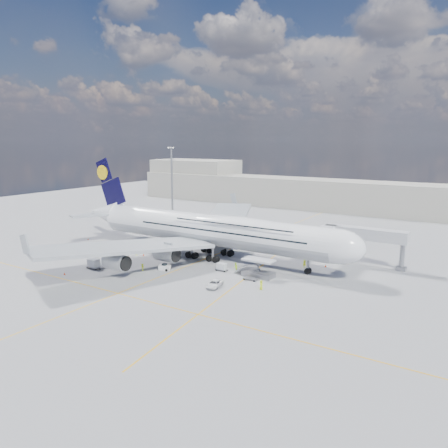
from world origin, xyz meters
The scene contains 31 objects.
ground centered at (0.00, 0.00, 0.00)m, with size 300.00×300.00×0.00m, color gray.
taxi_line_main centered at (0.00, 0.00, 0.01)m, with size 0.25×220.00×0.01m, color #E1A00B.
taxi_line_cross centered at (0.00, -20.00, 0.01)m, with size 120.00×0.25×0.01m, color #E1A00B.
taxi_line_diag centered at (14.00, 10.00, 0.01)m, with size 0.25×100.00×0.01m, color #E1A00B.
airliner centered at (0.26, 10.00, 6.87)m, with size 77.26×79.15×23.71m.
jet_bridge centered at (29.81, 20.94, 6.85)m, with size 18.80×12.10×8.50m.
cargo_loader centered at (16.82, 2.89, 1.25)m, with size 8.53×3.20×3.67m.
light_mast centered at (-40.00, 45.00, 13.21)m, with size 3.00×0.70×25.50m.
terminal centered at (0.00, 95.00, 6.00)m, with size 180.00×16.00×12.00m, color #B2AD9E.
hangar centered at (-70.00, 100.00, 9.00)m, with size 40.00×22.00×18.00m, color #B2AD9E.
dolly_row_a centered at (-15.48, -10.84, 0.32)m, with size 2.86×1.55×0.42m.
dolly_row_b centered at (-16.15, -11.54, 1.13)m, with size 3.32×1.78×2.10m.
dolly_row_c centered at (-17.00, -1.96, 0.32)m, with size 3.21×2.50×0.42m.
dolly_back centered at (-28.57, 2.08, 0.36)m, with size 3.64×3.01×0.47m.
dolly_nose_far centered at (16.78, -0.06, 0.32)m, with size 2.95×1.74×0.41m.
dolly_nose_near centered at (8.46, 2.15, 0.90)m, with size 2.68×1.47×1.68m.
baggage_tug centered at (-2.11, -4.28, 0.68)m, with size 2.67×1.75×1.54m.
catering_truck_inner centered at (-9.73, 34.93, 1.79)m, with size 6.86×4.43×3.79m.
catering_truck_outer centered at (-21.41, 41.29, 1.74)m, with size 6.23×2.48×3.74m.
service_van centered at (13.08, -7.62, 0.66)m, with size 2.17×4.72×1.31m, color white.
crew_nose centered at (22.65, 13.89, 1.00)m, with size 0.73×0.48×2.00m, color #EBFF1A.
crew_loader centered at (11.33, 3.18, 0.99)m, with size 0.96×0.75×1.97m, color #BEFE1A.
crew_wing centered at (-15.75, 1.35, 0.81)m, with size 0.95×0.40×1.62m, color #CEEE19.
crew_van centered at (21.29, -4.02, 0.93)m, with size 0.91×0.59×1.86m, color #D0EC18.
crew_tug centered at (-5.83, -7.15, 0.80)m, with size 1.03×0.59×1.59m, color #E4FF1A.
cone_nose centered at (26.44, 16.87, 0.27)m, with size 0.44×0.44×0.56m.
cone_wing_left_inner centered at (-9.47, 23.21, 0.28)m, with size 0.46×0.46×0.58m.
cone_wing_left_outer centered at (-17.26, 30.04, 0.29)m, with size 0.47×0.47×0.60m.
cone_wing_right_inner centered at (-14.22, 2.18, 0.25)m, with size 0.40×0.40×0.51m.
cone_wing_right_outer centered at (-17.70, -18.03, 0.25)m, with size 0.41×0.41×0.52m.
cone_tail centered at (-39.19, 6.46, 0.23)m, with size 0.38×0.38×0.48m.
Camera 1 is at (57.57, -73.83, 27.85)m, focal length 35.00 mm.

